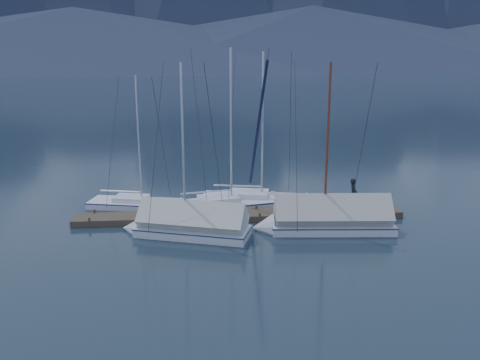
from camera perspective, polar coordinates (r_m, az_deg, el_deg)
name	(u,v)px	position (r m, az deg, el deg)	size (l,w,h in m)	color
ground	(243,231)	(26.24, 0.39, -5.73)	(1000.00, 1000.00, 0.00)	black
dock	(240,217)	(28.09, 0.00, -4.14)	(18.00, 1.50, 0.54)	#382D23
mooring_posts	(231,213)	(27.98, -1.02, -3.70)	(15.12, 1.52, 0.35)	#382D23
sailboat_open_left	(149,206)	(30.41, -10.16, -2.84)	(6.65, 3.28, 8.47)	silver
sailboat_open_mid	(240,205)	(29.98, 0.01, -2.81)	(7.92, 3.80, 10.11)	silver
sailboat_open_right	(270,202)	(30.64, 3.43, -2.46)	(7.74, 3.69, 9.87)	silver
sailboat_covered_near	(321,221)	(26.57, 9.10, -4.59)	(7.40, 3.12, 9.42)	silver
sailboat_covered_far	(183,226)	(25.72, -6.44, -5.17)	(6.94, 3.97, 9.33)	silver
person	(353,194)	(29.12, 12.60, -1.53)	(0.64, 0.42, 1.77)	black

